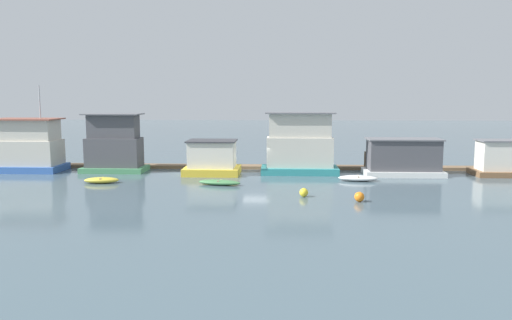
{
  "coord_description": "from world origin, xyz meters",
  "views": [
    {
      "loc": [
        2.29,
        -45.85,
        7.25
      ],
      "look_at": [
        0.0,
        -1.0,
        1.4
      ],
      "focal_mm": 35.0,
      "sensor_mm": 36.0,
      "label": 1
    }
  ],
  "objects_px": {
    "houseboat_green": "(114,146)",
    "mooring_post_far_right": "(366,161)",
    "houseboat_blue": "(28,147)",
    "houseboat_teal": "(300,147)",
    "dinghy_yellow": "(102,180)",
    "mooring_post_far_left": "(192,160)",
    "houseboat_brown": "(508,159)",
    "buoy_yellow": "(304,192)",
    "mooring_post_near_left": "(482,163)",
    "buoy_orange": "(359,197)",
    "houseboat_white": "(403,158)",
    "dinghy_white": "(358,178)",
    "dinghy_green": "(219,182)",
    "houseboat_yellow": "(212,158)"
  },
  "relations": [
    {
      "from": "mooring_post_far_left",
      "to": "houseboat_green",
      "type": "bearing_deg",
      "value": -166.35
    },
    {
      "from": "houseboat_green",
      "to": "houseboat_teal",
      "type": "bearing_deg",
      "value": -0.82
    },
    {
      "from": "houseboat_teal",
      "to": "houseboat_brown",
      "type": "bearing_deg",
      "value": -0.77
    },
    {
      "from": "dinghy_yellow",
      "to": "dinghy_white",
      "type": "relative_size",
      "value": 0.86
    },
    {
      "from": "houseboat_teal",
      "to": "buoy_orange",
      "type": "height_order",
      "value": "houseboat_teal"
    },
    {
      "from": "houseboat_green",
      "to": "buoy_yellow",
      "type": "distance_m",
      "value": 20.85
    },
    {
      "from": "houseboat_green",
      "to": "houseboat_yellow",
      "type": "xyz_separation_m",
      "value": [
        9.52,
        -1.04,
        -1.0
      ]
    },
    {
      "from": "buoy_orange",
      "to": "mooring_post_near_left",
      "type": "bearing_deg",
      "value": 46.13
    },
    {
      "from": "houseboat_teal",
      "to": "houseboat_white",
      "type": "relative_size",
      "value": 1.01
    },
    {
      "from": "houseboat_white",
      "to": "buoy_orange",
      "type": "bearing_deg",
      "value": -115.91
    },
    {
      "from": "houseboat_green",
      "to": "buoy_orange",
      "type": "height_order",
      "value": "houseboat_green"
    },
    {
      "from": "houseboat_blue",
      "to": "houseboat_teal",
      "type": "height_order",
      "value": "houseboat_blue"
    },
    {
      "from": "houseboat_green",
      "to": "houseboat_brown",
      "type": "distance_m",
      "value": 36.46
    },
    {
      "from": "dinghy_green",
      "to": "mooring_post_far_left",
      "type": "distance_m",
      "value": 9.26
    },
    {
      "from": "mooring_post_near_left",
      "to": "buoy_orange",
      "type": "relative_size",
      "value": 2.53
    },
    {
      "from": "houseboat_teal",
      "to": "houseboat_white",
      "type": "bearing_deg",
      "value": -3.23
    },
    {
      "from": "houseboat_green",
      "to": "buoy_orange",
      "type": "distance_m",
      "value": 24.78
    },
    {
      "from": "dinghy_white",
      "to": "mooring_post_far_right",
      "type": "bearing_deg",
      "value": 74.81
    },
    {
      "from": "houseboat_green",
      "to": "mooring_post_far_right",
      "type": "xyz_separation_m",
      "value": [
        24.03,
        1.72,
        -1.52
      ]
    },
    {
      "from": "houseboat_blue",
      "to": "dinghy_yellow",
      "type": "xyz_separation_m",
      "value": [
        9.32,
        -6.17,
        -2.09
      ]
    },
    {
      "from": "houseboat_teal",
      "to": "houseboat_brown",
      "type": "xyz_separation_m",
      "value": [
        18.85,
        -0.25,
        -1.01
      ]
    },
    {
      "from": "dinghy_yellow",
      "to": "mooring_post_far_right",
      "type": "relative_size",
      "value": 1.58
    },
    {
      "from": "dinghy_yellow",
      "to": "mooring_post_far_left",
      "type": "height_order",
      "value": "mooring_post_far_left"
    },
    {
      "from": "dinghy_green",
      "to": "mooring_post_far_right",
      "type": "relative_size",
      "value": 1.97
    },
    {
      "from": "houseboat_white",
      "to": "dinghy_white",
      "type": "bearing_deg",
      "value": -143.64
    },
    {
      "from": "dinghy_white",
      "to": "mooring_post_far_left",
      "type": "bearing_deg",
      "value": 159.13
    },
    {
      "from": "houseboat_green",
      "to": "houseboat_white",
      "type": "bearing_deg",
      "value": -1.66
    },
    {
      "from": "houseboat_yellow",
      "to": "dinghy_white",
      "type": "xyz_separation_m",
      "value": [
        12.92,
        -3.09,
        -1.21
      ]
    },
    {
      "from": "houseboat_teal",
      "to": "mooring_post_far_right",
      "type": "relative_size",
      "value": 3.81
    },
    {
      "from": "houseboat_brown",
      "to": "buoy_yellow",
      "type": "bearing_deg",
      "value": -150.77
    },
    {
      "from": "dinghy_green",
      "to": "buoy_yellow",
      "type": "relative_size",
      "value": 5.82
    },
    {
      "from": "dinghy_green",
      "to": "mooring_post_far_left",
      "type": "xyz_separation_m",
      "value": [
        -3.79,
        8.42,
        0.72
      ]
    },
    {
      "from": "houseboat_white",
      "to": "buoy_orange",
      "type": "distance_m",
      "value": 13.16
    },
    {
      "from": "dinghy_green",
      "to": "mooring_post_far_left",
      "type": "bearing_deg",
      "value": 114.22
    },
    {
      "from": "houseboat_green",
      "to": "buoy_yellow",
      "type": "height_order",
      "value": "houseboat_green"
    },
    {
      "from": "dinghy_yellow",
      "to": "mooring_post_near_left",
      "type": "bearing_deg",
      "value": 13.25
    },
    {
      "from": "houseboat_teal",
      "to": "dinghy_yellow",
      "type": "relative_size",
      "value": 2.41
    },
    {
      "from": "dinghy_white",
      "to": "houseboat_brown",
      "type": "bearing_deg",
      "value": 14.48
    },
    {
      "from": "mooring_post_far_right",
      "to": "mooring_post_near_left",
      "type": "relative_size",
      "value": 1.07
    },
    {
      "from": "mooring_post_far_right",
      "to": "houseboat_brown",
      "type": "bearing_deg",
      "value": -10.18
    },
    {
      "from": "buoy_yellow",
      "to": "houseboat_green",
      "type": "bearing_deg",
      "value": 147.66
    },
    {
      "from": "houseboat_brown",
      "to": "buoy_yellow",
      "type": "relative_size",
      "value": 9.77
    },
    {
      "from": "houseboat_brown",
      "to": "buoy_orange",
      "type": "xyz_separation_m",
      "value": [
        -15.2,
        -12.06,
        -1.16
      ]
    },
    {
      "from": "houseboat_white",
      "to": "mooring_post_far_left",
      "type": "xyz_separation_m",
      "value": [
        -19.88,
        2.51,
        -0.67
      ]
    },
    {
      "from": "houseboat_green",
      "to": "houseboat_teal",
      "type": "relative_size",
      "value": 0.84
    },
    {
      "from": "houseboat_blue",
      "to": "mooring_post_far_left",
      "type": "distance_m",
      "value": 15.6
    },
    {
      "from": "dinghy_white",
      "to": "buoy_yellow",
      "type": "xyz_separation_m",
      "value": [
        -4.92,
        -6.97,
        0.08
      ]
    },
    {
      "from": "mooring_post_far_right",
      "to": "houseboat_white",
      "type": "bearing_deg",
      "value": -40.37
    },
    {
      "from": "dinghy_yellow",
      "to": "buoy_yellow",
      "type": "relative_size",
      "value": 4.66
    },
    {
      "from": "houseboat_green",
      "to": "dinghy_yellow",
      "type": "xyz_separation_m",
      "value": [
        0.98,
        -6.28,
        -2.2
      ]
    }
  ]
}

